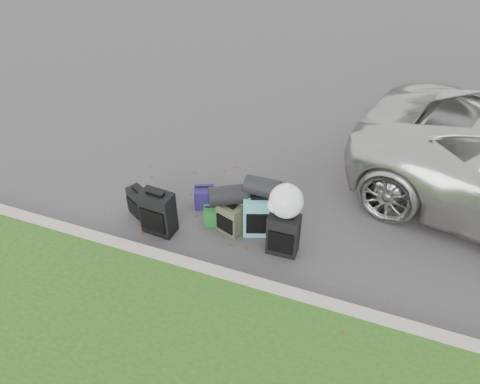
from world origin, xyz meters
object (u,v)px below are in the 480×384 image
(tote_green, at_px, (213,216))
(tote_navy, at_px, (205,197))
(suitcase_large_black_left, at_px, (158,213))
(suitcase_small_black, at_px, (140,203))
(suitcase_large_black_right, at_px, (283,234))
(suitcase_olive, at_px, (230,219))
(suitcase_teal, at_px, (259,215))

(tote_green, height_order, tote_navy, tote_navy)
(suitcase_large_black_left, xyz_separation_m, tote_green, (0.68, 0.41, -0.20))
(suitcase_small_black, distance_m, tote_navy, 1.00)
(suitcase_large_black_right, relative_size, tote_navy, 1.94)
(suitcase_small_black, distance_m, suitcase_olive, 1.42)
(suitcase_teal, bearing_deg, suitcase_large_black_right, -49.82)
(suitcase_teal, relative_size, tote_green, 2.23)
(suitcase_large_black_right, distance_m, tote_green, 1.18)
(suitcase_large_black_right, xyz_separation_m, tote_green, (-1.15, 0.19, -0.18))
(suitcase_olive, height_order, suitcase_large_black_right, suitcase_large_black_right)
(suitcase_small_black, bearing_deg, suitcase_large_black_left, 3.15)
(suitcase_small_black, bearing_deg, suitcase_teal, 36.61)
(suitcase_small_black, height_order, suitcase_large_black_left, suitcase_large_black_left)
(suitcase_olive, distance_m, tote_navy, 0.72)
(suitcase_teal, bearing_deg, tote_navy, 144.77)
(suitcase_teal, bearing_deg, tote_green, 165.73)
(tote_green, bearing_deg, suitcase_olive, -32.99)
(suitcase_large_black_left, distance_m, tote_green, 0.82)
(suitcase_large_black_left, distance_m, suitcase_olive, 1.05)
(suitcase_olive, xyz_separation_m, tote_green, (-0.30, 0.06, -0.10))
(suitcase_large_black_right, bearing_deg, suitcase_teal, 148.05)
(suitcase_teal, height_order, tote_navy, suitcase_teal)
(suitcase_olive, relative_size, suitcase_large_black_right, 0.75)
(suitcase_olive, height_order, tote_green, suitcase_olive)
(suitcase_large_black_left, relative_size, suitcase_large_black_right, 1.06)
(suitcase_small_black, bearing_deg, tote_navy, 61.80)
(suitcase_large_black_right, xyz_separation_m, tote_navy, (-1.43, 0.53, -0.16))
(suitcase_large_black_left, xyz_separation_m, suitcase_teal, (1.39, 0.48, -0.02))
(suitcase_large_black_left, height_order, suitcase_large_black_right, suitcase_large_black_left)
(suitcase_olive, height_order, suitcase_teal, suitcase_teal)
(suitcase_large_black_left, xyz_separation_m, suitcase_large_black_right, (1.83, 0.23, -0.02))
(suitcase_small_black, relative_size, suitcase_large_black_right, 0.74)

